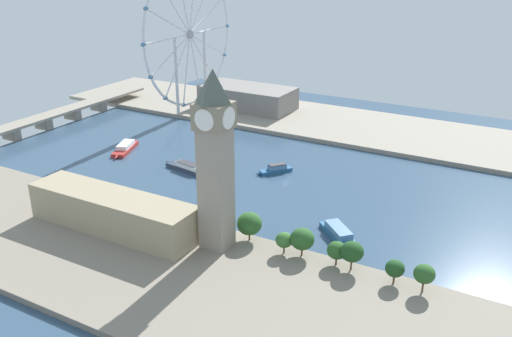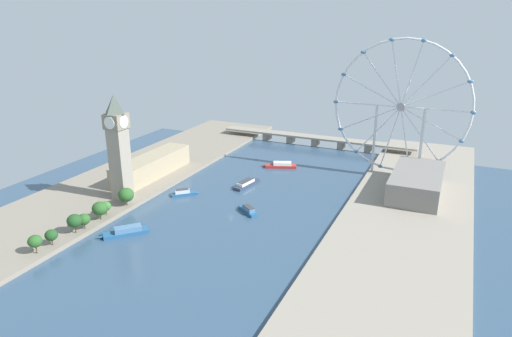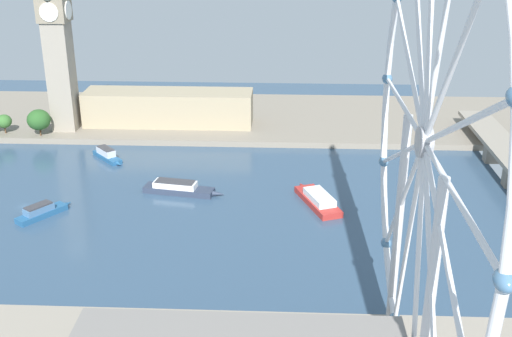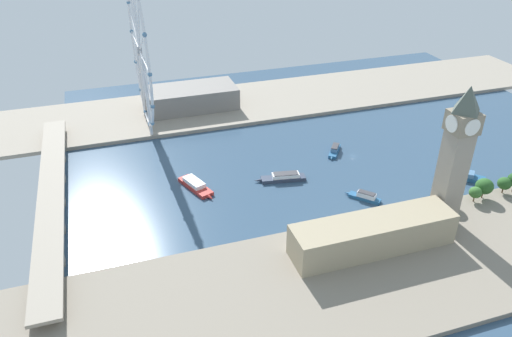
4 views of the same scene
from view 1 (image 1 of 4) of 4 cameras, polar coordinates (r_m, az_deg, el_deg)
name	(u,v)px [view 1 (image 1 of 4)]	position (r m, az deg, el deg)	size (l,w,h in m)	color
ground_plane	(285,181)	(340.98, 2.97, -1.23)	(407.84, 407.84, 0.00)	#334C66
riverbank_left	(162,271)	(251.17, -9.51, -10.20)	(90.00, 520.00, 3.00)	gray
riverbank_right	(354,127)	(443.78, 9.90, 4.22)	(90.00, 520.00, 3.00)	gray
clock_tower	(215,159)	(246.13, -4.17, 1.02)	(15.32, 15.32, 82.89)	gray
parliament_block	(113,212)	(283.06, -14.34, -4.28)	(22.00, 90.87, 18.26)	tan
tree_row_embankment	(315,243)	(250.46, 6.03, -7.56)	(12.79, 92.49, 13.95)	#513823
ferris_wheel	(190,35)	(473.54, -6.77, 13.29)	(120.24, 3.20, 120.57)	silver
riverside_hall	(248,97)	(480.84, -0.84, 7.24)	(38.17, 78.40, 18.39)	gray
river_bridge	(43,119)	(464.96, -20.80, 4.68)	(219.84, 15.67, 10.14)	gray
tour_boat_0	(125,148)	(399.37, -13.16, 2.06)	(34.65, 19.06, 5.33)	#B22D28
tour_boat_1	(340,234)	(277.48, 8.50, -6.64)	(28.05, 29.35, 5.63)	#235684
tour_boat_2	(187,167)	(357.51, -7.07, 0.13)	(12.52, 35.65, 5.40)	#2D384C
tour_boat_3	(276,169)	(351.99, 2.00, -0.08)	(21.93, 17.64, 5.45)	#235684
tour_boat_4	(206,204)	(306.93, -5.08, -3.57)	(20.29, 18.71, 5.54)	#235684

